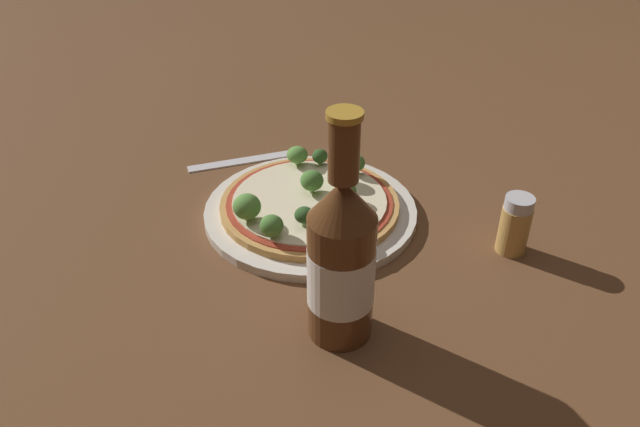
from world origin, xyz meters
name	(u,v)px	position (x,y,z in m)	size (l,w,h in m)	color
ground_plane	(312,208)	(0.00, 0.00, 0.00)	(3.00, 3.00, 0.00)	brown
plate	(311,211)	(0.01, -0.01, 0.01)	(0.28, 0.28, 0.01)	silver
pizza	(310,203)	(0.01, -0.01, 0.02)	(0.24, 0.24, 0.01)	tan
broccoli_floret_0	(347,191)	(0.04, 0.03, 0.04)	(0.02, 0.02, 0.03)	#89A866
broccoli_floret_1	(337,221)	(0.09, -0.02, 0.04)	(0.03, 0.03, 0.03)	#89A866
broccoli_floret_2	(247,207)	(0.02, -0.10, 0.05)	(0.04, 0.04, 0.04)	#89A866
broccoli_floret_3	(311,179)	(0.00, 0.00, 0.04)	(0.03, 0.03, 0.03)	#89A866
broccoli_floret_4	(342,172)	(0.00, 0.05, 0.04)	(0.03, 0.03, 0.03)	#89A866
broccoli_floret_5	(297,155)	(-0.08, 0.02, 0.04)	(0.03, 0.03, 0.03)	#89A866
broccoli_floret_6	(272,226)	(0.06, -0.09, 0.04)	(0.03, 0.03, 0.03)	#89A866
broccoli_floret_7	(304,215)	(0.06, -0.05, 0.04)	(0.02, 0.02, 0.03)	#89A866
broccoli_floret_8	(356,163)	(-0.01, 0.08, 0.04)	(0.03, 0.03, 0.03)	#89A866
broccoli_floret_9	(320,156)	(-0.06, 0.05, 0.04)	(0.02, 0.02, 0.02)	#89A866
beer_bottle	(341,260)	(0.22, -0.09, 0.09)	(0.07, 0.07, 0.25)	#563319
pepper_shaker	(515,225)	(0.20, 0.17, 0.04)	(0.04, 0.04, 0.08)	tan
fork	(241,161)	(-0.17, -0.03, 0.00)	(0.05, 0.16, 0.00)	silver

